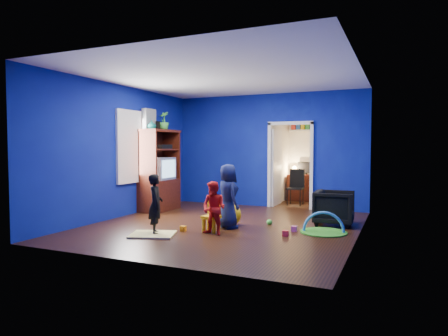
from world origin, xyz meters
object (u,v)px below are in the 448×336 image
at_px(child_navy, 228,196).
at_px(vase, 152,125).
at_px(armchair, 334,208).
at_px(child_black, 156,204).
at_px(toddler_red, 214,208).
at_px(crt_tv, 161,169).
at_px(folding_chair, 295,188).
at_px(study_desk, 303,188).
at_px(tv_armoire, 159,170).
at_px(kid_chair, 211,218).
at_px(play_mat, 324,232).
at_px(hopper_ball, 231,215).

height_order(child_navy, vase, vase).
xyz_separation_m(armchair, child_black, (-2.76, -2.12, 0.19)).
bearing_deg(toddler_red, crt_tv, 149.93).
bearing_deg(folding_chair, study_desk, 90.00).
distance_m(tv_armoire, kid_chair, 2.92).
height_order(kid_chair, play_mat, kid_chair).
distance_m(play_mat, folding_chair, 3.46).
height_order(tv_armoire, hopper_ball, tv_armoire).
bearing_deg(child_navy, crt_tv, 13.90).
bearing_deg(vase, play_mat, -9.34).
bearing_deg(tv_armoire, toddler_red, -38.88).
bearing_deg(crt_tv, child_black, -58.95).
xyz_separation_m(hopper_ball, play_mat, (1.80, 0.06, -0.20)).
relative_size(crt_tv, kid_chair, 1.40).
xyz_separation_m(play_mat, study_desk, (-1.30, 4.14, 0.36)).
bearing_deg(vase, tv_armoire, 90.00).
relative_size(tv_armoire, study_desk, 2.23).
xyz_separation_m(crt_tv, kid_chair, (2.20, -1.72, -0.77)).
bearing_deg(child_navy, armchair, -105.70).
height_order(armchair, crt_tv, crt_tv).
distance_m(child_navy, play_mat, 1.87).
bearing_deg(child_black, kid_chair, -90.60).
distance_m(crt_tv, folding_chair, 3.59).
xyz_separation_m(child_black, toddler_red, (0.96, 0.38, -0.06)).
relative_size(armchair, hopper_ball, 1.79).
relative_size(vase, kid_chair, 0.41).
xyz_separation_m(child_black, crt_tv, (-1.38, 2.30, 0.49)).
distance_m(kid_chair, folding_chair, 3.97).
relative_size(child_black, play_mat, 1.29).
bearing_deg(play_mat, armchair, 85.53).
bearing_deg(study_desk, armchair, -67.78).
distance_m(study_desk, folding_chair, 0.96).
bearing_deg(hopper_ball, folding_chair, 81.30).
bearing_deg(child_navy, play_mat, -127.24).
bearing_deg(study_desk, folding_chair, -90.00).
relative_size(toddler_red, kid_chair, 1.88).
bearing_deg(toddler_red, armchair, 53.49).
relative_size(child_black, toddler_red, 1.13).
height_order(play_mat, folding_chair, folding_chair).
relative_size(play_mat, folding_chair, 0.90).
relative_size(vase, play_mat, 0.25).
relative_size(child_black, child_navy, 0.88).
xyz_separation_m(tv_armoire, hopper_ball, (2.32, -1.04, -0.77)).
distance_m(child_navy, kid_chair, 0.58).
height_order(kid_chair, study_desk, study_desk).
bearing_deg(armchair, hopper_ball, 112.04).
bearing_deg(folding_chair, crt_tv, -141.63).
relative_size(vase, hopper_ball, 0.49).
bearing_deg(toddler_red, hopper_ball, 103.18).
xyz_separation_m(vase, tv_armoire, (0.00, 0.30, -1.08)).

